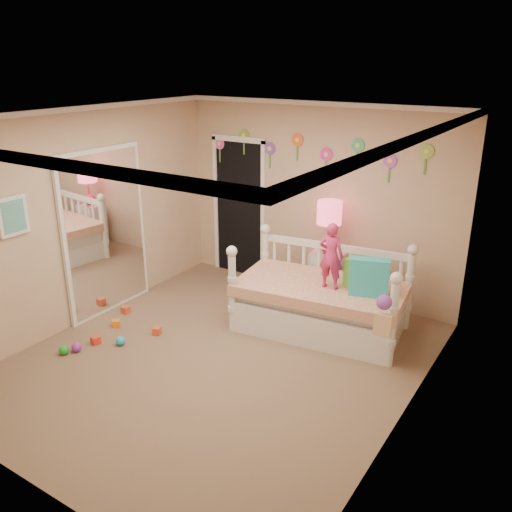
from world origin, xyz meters
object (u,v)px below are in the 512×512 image
Objects in this scene: child at (331,256)px; nightstand at (326,278)px; daybed at (321,288)px; table_lamp at (329,219)px.

child is 1.09m from nightstand.
table_lamp is at bearing 102.88° from daybed.
table_lamp is at bearing -68.51° from child.
nightstand is at bearing -68.51° from child.
child is at bearing -30.77° from daybed.
daybed is at bearing -29.14° from child.
child reaches higher than daybed.
daybed is 0.79m from nightstand.
child is at bearing -67.81° from nightstand.
daybed is 2.54× the size of child.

